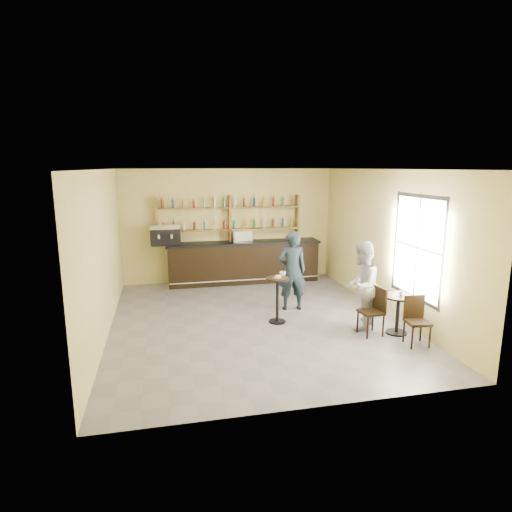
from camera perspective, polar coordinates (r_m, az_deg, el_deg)
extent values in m
plane|color=slate|center=(9.32, -0.14, -8.59)|extent=(7.00, 7.00, 0.00)
plane|color=white|center=(8.73, -0.15, 11.49)|extent=(7.00, 7.00, 0.00)
plane|color=#DFD17F|center=(12.29, -3.63, 4.07)|extent=(7.00, 0.00, 7.00)
plane|color=#DFD17F|center=(5.61, 7.51, -5.37)|extent=(7.00, 0.00, 7.00)
plane|color=#DFD17F|center=(8.77, -19.68, 0.27)|extent=(0.00, 7.00, 7.00)
plane|color=#DFD17F|center=(9.96, 16.98, 1.76)|extent=(0.00, 7.00, 7.00)
plane|color=white|center=(8.93, 20.72, 1.05)|extent=(0.00, 2.00, 2.00)
cube|color=white|center=(8.95, 2.89, -2.89)|extent=(0.20, 0.20, 0.00)
torus|color=gold|center=(8.94, 2.97, -2.75)|extent=(0.14, 0.14, 0.05)
imported|color=white|center=(9.07, 3.58, -2.39)|extent=(0.16, 0.16, 0.10)
imported|color=black|center=(9.81, 4.80, -1.96)|extent=(0.70, 0.48, 1.84)
imported|color=white|center=(8.85, 18.82, -4.68)|extent=(0.11, 0.11, 0.09)
imported|color=#A9A8AE|center=(8.90, 13.85, -3.85)|extent=(1.09, 1.11, 1.80)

